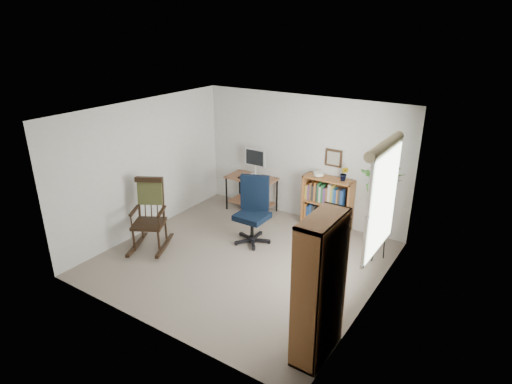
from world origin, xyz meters
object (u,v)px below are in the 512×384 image
Objects in this scene: desk at (252,194)px; low_bookshelf at (327,203)px; office_chair at (252,211)px; rocking_chair at (148,215)px; tall_bookshelf at (320,289)px.

low_bookshelf is (1.60, 0.12, 0.13)m from desk.
office_chair is 1.75m from rocking_chair.
rocking_chair is (-1.36, -1.10, 0.02)m from office_chair.
office_chair is 0.68× the size of tall_bookshelf.
office_chair is 1.51m from low_bookshelf.
tall_bookshelf is (2.88, -2.95, 0.52)m from desk.
low_bookshelf is at bearing 35.07° from office_chair.
low_bookshelf reaches higher than desk.
desk is at bearing -175.72° from low_bookshelf.
office_chair is at bearing 9.57° from rocking_chair.
tall_bookshelf is (2.11, -1.82, 0.28)m from office_chair.
desk is 0.82× the size of rocking_chair.
desk is 2.33m from rocking_chair.
rocking_chair is at bearing -104.92° from desk.
tall_bookshelf reaches higher than low_bookshelf.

